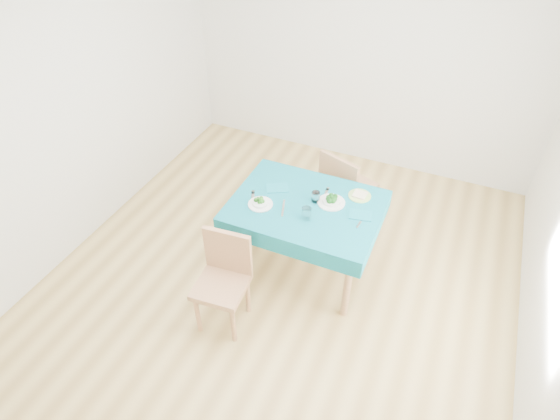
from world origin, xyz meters
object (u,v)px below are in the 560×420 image
at_px(bowl_far, 331,200).
at_px(table, 305,238).
at_px(side_plate, 360,196).
at_px(chair_far, 350,177).
at_px(chair_near, 220,281).
at_px(bowl_near, 260,202).

bearing_deg(bowl_far, table, -151.19).
height_order(bowl_far, side_plate, bowl_far).
xyz_separation_m(table, chair_far, (0.15, 0.81, 0.17)).
bearing_deg(bowl_far, chair_far, 92.92).
relative_size(table, chair_near, 1.27).
bearing_deg(chair_near, side_plate, 50.83).
bearing_deg(chair_far, bowl_far, 113.18).
xyz_separation_m(table, bowl_far, (0.19, 0.10, 0.41)).
xyz_separation_m(chair_near, bowl_far, (0.56, 0.93, 0.31)).
relative_size(chair_far, bowl_far, 4.70).
distance_m(chair_far, bowl_near, 1.12).
height_order(bowl_near, side_plate, bowl_near).
bearing_deg(side_plate, bowl_near, -148.53).
distance_m(chair_near, chair_far, 1.72).
relative_size(chair_near, bowl_near, 4.64).
distance_m(bowl_far, side_plate, 0.27).
bearing_deg(side_plate, table, -142.85).
xyz_separation_m(bowl_far, side_plate, (0.19, 0.18, -0.03)).
relative_size(bowl_near, bowl_far, 0.90).
relative_size(chair_far, side_plate, 5.66).
bearing_deg(bowl_far, side_plate, 43.77).
relative_size(chair_near, bowl_far, 4.16).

